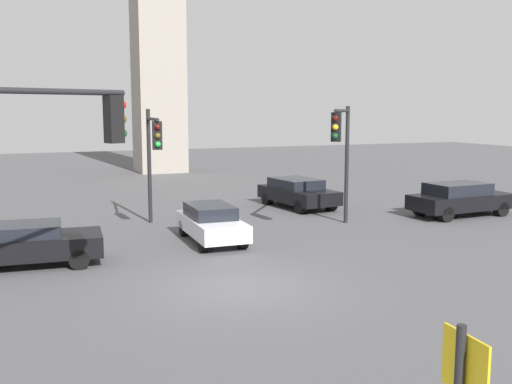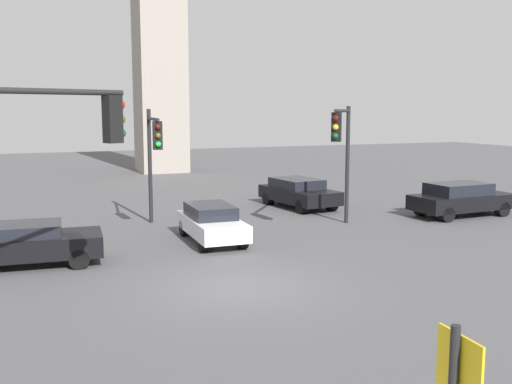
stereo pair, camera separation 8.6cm
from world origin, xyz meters
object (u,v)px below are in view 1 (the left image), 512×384
(car_2, at_px, (211,222))
(car_1, at_px, (460,199))
(traffic_light_0, at_px, (342,141))
(car_4, at_px, (24,244))
(traffic_light_2, at_px, (153,146))
(car_3, at_px, (298,192))
(traffic_light_1, at_px, (27,154))

(car_2, bearing_deg, car_1, 95.07)
(traffic_light_0, height_order, car_4, traffic_light_0)
(traffic_light_0, xyz_separation_m, car_1, (6.48, 0.86, -2.68))
(traffic_light_2, bearing_deg, car_1, 87.58)
(car_2, height_order, car_3, car_3)
(traffic_light_2, xyz_separation_m, car_3, (7.45, 2.67, -2.50))
(traffic_light_0, distance_m, traffic_light_2, 7.08)
(car_2, xyz_separation_m, car_3, (6.07, 5.38, 0.04))
(car_1, bearing_deg, car_2, -179.25)
(car_2, relative_size, car_4, 0.88)
(traffic_light_2, height_order, car_4, traffic_light_2)
(traffic_light_1, relative_size, traffic_light_2, 1.16)
(car_3, bearing_deg, car_2, -55.26)
(traffic_light_0, height_order, traffic_light_2, traffic_light_0)
(traffic_light_2, bearing_deg, car_2, 33.84)
(traffic_light_0, distance_m, car_3, 6.34)
(car_4, bearing_deg, car_1, 10.32)
(traffic_light_0, height_order, traffic_light_1, traffic_light_1)
(traffic_light_0, relative_size, traffic_light_1, 0.89)
(car_3, bearing_deg, traffic_light_1, -50.45)
(car_1, bearing_deg, traffic_light_0, -174.71)
(traffic_light_1, bearing_deg, car_2, 28.58)
(car_2, bearing_deg, car_4, -78.30)
(car_2, height_order, car_4, car_2)
(traffic_light_2, height_order, car_2, traffic_light_2)
(car_1, distance_m, car_2, 11.55)
(traffic_light_1, bearing_deg, car_1, 2.50)
(traffic_light_0, bearing_deg, car_1, 135.23)
(traffic_light_2, bearing_deg, traffic_light_0, 72.10)
(traffic_light_0, relative_size, car_1, 1.02)
(traffic_light_2, bearing_deg, car_4, -44.90)
(traffic_light_1, distance_m, traffic_light_2, 11.13)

